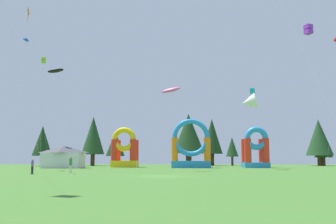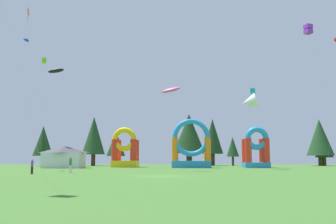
# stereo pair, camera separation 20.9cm
# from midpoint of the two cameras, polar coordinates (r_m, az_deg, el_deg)

# --- Properties ---
(ground_plane) EXTENTS (120.00, 120.00, 0.00)m
(ground_plane) POSITION_cam_midpoint_polar(r_m,az_deg,el_deg) (34.64, -1.05, -9.77)
(ground_plane) COLOR #3D6B28
(kite_lime_box) EXTENTS (1.73, 3.37, 19.33)m
(kite_lime_box) POSITION_cam_midpoint_polar(r_m,az_deg,el_deg) (70.48, -18.32, 7.43)
(kite_lime_box) COLOR #8CD826
(kite_lime_box) RESTS_ON ground_plane
(kite_pink_parafoil) EXTENTS (4.17, 1.41, 11.15)m
(kite_pink_parafoil) POSITION_cam_midpoint_polar(r_m,az_deg,el_deg) (49.15, 0.54, 3.37)
(kite_pink_parafoil) COLOR #EA599E
(kite_pink_parafoil) RESTS_ON ground_plane
(kite_cyan_box) EXTENTS (4.60, 2.59, 13.12)m
(kite_cyan_box) POSITION_cam_midpoint_polar(r_m,az_deg,el_deg) (63.64, 12.91, 3.11)
(kite_cyan_box) COLOR #19B7CC
(kite_cyan_box) RESTS_ON ground_plane
(kite_orange_diamond) EXTENTS (2.46, 3.84, 19.26)m
(kite_orange_diamond) POSITION_cam_midpoint_polar(r_m,az_deg,el_deg) (48.63, -20.54, 13.79)
(kite_orange_diamond) COLOR orange
(kite_orange_diamond) RESTS_ON ground_plane
(kite_purple_box) EXTENTS (4.34, 2.19, 16.30)m
(kite_purple_box) POSITION_cam_midpoint_polar(r_m,az_deg,el_deg) (45.00, 20.76, 11.70)
(kite_purple_box) COLOR purple
(kite_purple_box) RESTS_ON ground_plane
(kite_black_parafoil) EXTENTS (6.22, 1.57, 16.55)m
(kite_black_parafoil) POSITION_cam_midpoint_polar(r_m,az_deg,el_deg) (64.69, -16.63, 6.04)
(kite_black_parafoil) COLOR black
(kite_black_parafoil) RESTS_ON ground_plane
(kite_blue_parafoil) EXTENTS (3.01, 8.72, 19.00)m
(kite_blue_parafoil) POSITION_cam_midpoint_polar(r_m,az_deg,el_deg) (58.03, -20.73, 10.23)
(kite_blue_parafoil) COLOR blue
(kite_blue_parafoil) RESTS_ON ground_plane
(kite_white_delta) EXTENTS (2.82, 4.55, 11.12)m
(kite_white_delta) POSITION_cam_midpoint_polar(r_m,az_deg,el_deg) (56.17, 12.37, 1.49)
(kite_white_delta) COLOR white
(kite_white_delta) RESTS_ON ground_plane
(person_far_side) EXTENTS (0.36, 0.36, 1.54)m
(person_far_side) POSITION_cam_midpoint_polar(r_m,az_deg,el_deg) (40.95, -19.89, -7.64)
(person_far_side) COLOR black
(person_far_side) RESTS_ON ground_plane
(person_midfield) EXTENTS (0.39, 0.39, 1.77)m
(person_midfield) POSITION_cam_midpoint_polar(r_m,az_deg,el_deg) (43.05, -14.54, -7.60)
(person_midfield) COLOR silver
(person_midfield) RESTS_ON ground_plane
(inflatable_blue_arch) EXTENTS (4.45, 4.18, 6.96)m
(inflatable_blue_arch) POSITION_cam_midpoint_polar(r_m,az_deg,el_deg) (66.89, -6.48, -6.11)
(inflatable_blue_arch) COLOR yellow
(inflatable_blue_arch) RESTS_ON ground_plane
(inflatable_yellow_castle) EXTENTS (6.42, 3.63, 8.07)m
(inflatable_yellow_castle) POSITION_cam_midpoint_polar(r_m,az_deg,el_deg) (62.45, 3.66, -5.77)
(inflatable_yellow_castle) COLOR #268CD8
(inflatable_yellow_castle) RESTS_ON ground_plane
(inflatable_orange_dome) EXTENTS (4.11, 4.22, 6.80)m
(inflatable_orange_dome) POSITION_cam_midpoint_polar(r_m,az_deg,el_deg) (64.64, 13.37, -5.90)
(inflatable_orange_dome) COLOR #268CD8
(inflatable_orange_dome) RESTS_ON ground_plane
(festival_tent) EXTENTS (6.18, 4.30, 3.58)m
(festival_tent) POSITION_cam_midpoint_polar(r_m,az_deg,el_deg) (64.00, -15.53, -6.63)
(festival_tent) COLOR silver
(festival_tent) RESTS_ON ground_plane
(tree_row_1) EXTENTS (3.93, 3.93, 8.10)m
(tree_row_1) POSITION_cam_midpoint_polar(r_m,az_deg,el_deg) (79.99, -18.46, -4.22)
(tree_row_1) COLOR #4C331E
(tree_row_1) RESTS_ON ground_plane
(tree_row_2) EXTENTS (4.73, 4.73, 10.23)m
(tree_row_2) POSITION_cam_midpoint_polar(r_m,az_deg,el_deg) (79.64, -11.19, -3.55)
(tree_row_2) COLOR #4C331E
(tree_row_2) RESTS_ON ground_plane
(tree_row_3) EXTENTS (4.05, 4.05, 7.34)m
(tree_row_3) POSITION_cam_midpoint_polar(r_m,az_deg,el_deg) (80.87, -7.88, -4.82)
(tree_row_3) COLOR #4C331E
(tree_row_3) RESTS_ON ground_plane
(tree_row_4) EXTENTS (6.34, 6.34, 10.49)m
(tree_row_4) POSITION_cam_midpoint_polar(r_m,az_deg,el_deg) (75.52, 3.31, -3.31)
(tree_row_4) COLOR #4C331E
(tree_row_4) RESTS_ON ground_plane
(tree_row_5) EXTENTS (4.43, 4.43, 9.96)m
(tree_row_5) POSITION_cam_midpoint_polar(r_m,az_deg,el_deg) (80.56, 6.90, -3.72)
(tree_row_5) COLOR #4C331E
(tree_row_5) RESTS_ON ground_plane
(tree_row_6) EXTENTS (2.63, 2.63, 6.04)m
(tree_row_6) POSITION_cam_midpoint_polar(r_m,az_deg,el_deg) (80.78, 9.92, -5.28)
(tree_row_6) COLOR #4C331E
(tree_row_6) RESTS_ON ground_plane
(tree_row_7) EXTENTS (5.49, 5.49, 9.65)m
(tree_row_7) POSITION_cam_midpoint_polar(r_m,az_deg,el_deg) (84.02, 22.21, -3.62)
(tree_row_7) COLOR #4C331E
(tree_row_7) RESTS_ON ground_plane
(tree_row_8) EXTENTS (3.58, 3.58, 6.68)m
(tree_row_8) POSITION_cam_midpoint_polar(r_m,az_deg,el_deg) (83.81, 22.76, -4.74)
(tree_row_8) COLOR #4C331E
(tree_row_8) RESTS_ON ground_plane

